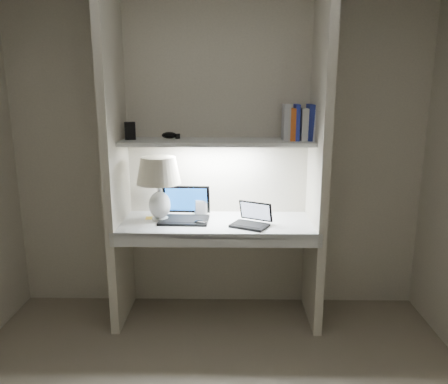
{
  "coord_description": "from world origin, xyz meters",
  "views": [
    {
      "loc": [
        0.1,
        -1.87,
        1.74
      ],
      "look_at": [
        0.06,
        1.05,
        1.04
      ],
      "focal_mm": 35.0,
      "sensor_mm": 36.0,
      "label": 1
    }
  ],
  "objects_px": {
    "laptop_main": "(185,212)",
    "laptop_netbook": "(252,220)",
    "table_lamp": "(159,178)",
    "speaker": "(201,207)",
    "book_row": "(299,123)"
  },
  "relations": [
    {
      "from": "laptop_main",
      "to": "book_row",
      "type": "relative_size",
      "value": 1.43
    },
    {
      "from": "speaker",
      "to": "table_lamp",
      "type": "bearing_deg",
      "value": -169.59
    },
    {
      "from": "table_lamp",
      "to": "book_row",
      "type": "height_order",
      "value": "book_row"
    },
    {
      "from": "laptop_main",
      "to": "speaker",
      "type": "distance_m",
      "value": 0.16
    },
    {
      "from": "laptop_main",
      "to": "speaker",
      "type": "height_order",
      "value": "laptop_main"
    },
    {
      "from": "table_lamp",
      "to": "speaker",
      "type": "height_order",
      "value": "table_lamp"
    },
    {
      "from": "laptop_main",
      "to": "laptop_netbook",
      "type": "distance_m",
      "value": 0.52
    },
    {
      "from": "table_lamp",
      "to": "laptop_netbook",
      "type": "relative_size",
      "value": 1.47
    },
    {
      "from": "laptop_main",
      "to": "speaker",
      "type": "relative_size",
      "value": 2.95
    },
    {
      "from": "table_lamp",
      "to": "laptop_netbook",
      "type": "height_order",
      "value": "table_lamp"
    },
    {
      "from": "laptop_main",
      "to": "speaker",
      "type": "xyz_separation_m",
      "value": [
        0.11,
        0.11,
        0.01
      ]
    },
    {
      "from": "laptop_netbook",
      "to": "book_row",
      "type": "relative_size",
      "value": 1.25
    },
    {
      "from": "laptop_netbook",
      "to": "book_row",
      "type": "xyz_separation_m",
      "value": [
        0.34,
        0.19,
        0.68
      ]
    },
    {
      "from": "book_row",
      "to": "table_lamp",
      "type": "bearing_deg",
      "value": -175.98
    },
    {
      "from": "laptop_main",
      "to": "laptop_netbook",
      "type": "relative_size",
      "value": 1.14
    }
  ]
}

